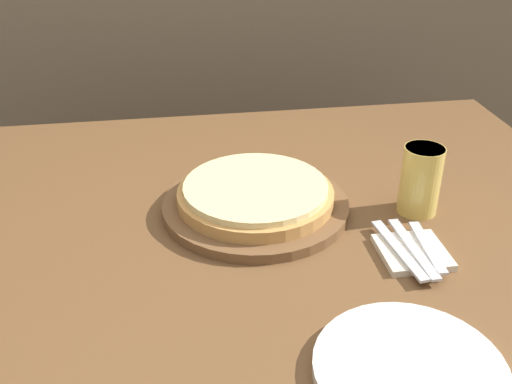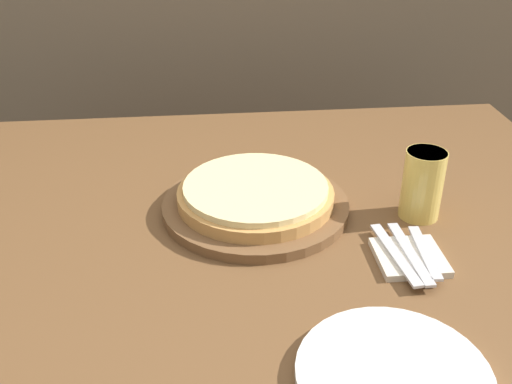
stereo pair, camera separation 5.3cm
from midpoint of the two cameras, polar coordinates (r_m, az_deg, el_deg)
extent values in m
cube|color=brown|center=(1.34, -0.91, -17.09)|extent=(1.37, 1.08, 0.77)
cylinder|color=brown|center=(1.13, -1.35, -1.35)|extent=(0.35, 0.35, 0.02)
cylinder|color=tan|center=(1.12, -1.37, -0.38)|extent=(0.29, 0.29, 0.02)
cylinder|color=beige|center=(1.11, -1.38, 0.43)|extent=(0.27, 0.27, 0.01)
cylinder|color=#E5C65B|center=(1.13, 14.20, 0.96)|extent=(0.07, 0.07, 0.13)
cylinder|color=white|center=(1.10, 14.56, 3.59)|extent=(0.07, 0.07, 0.02)
cylinder|color=white|center=(0.82, 12.55, -16.32)|extent=(0.25, 0.25, 0.02)
cube|color=beige|center=(1.03, 13.26, -5.64)|extent=(0.11, 0.11, 0.01)
cube|color=silver|center=(1.02, 12.00, -5.40)|extent=(0.04, 0.18, 0.00)
cube|color=silver|center=(1.03, 13.31, -5.25)|extent=(0.02, 0.18, 0.00)
cube|color=silver|center=(1.04, 14.60, -5.10)|extent=(0.03, 0.15, 0.00)
camera|label=1|loc=(0.03, -91.37, -0.77)|focal=42.00mm
camera|label=2|loc=(0.03, 88.63, 0.77)|focal=42.00mm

